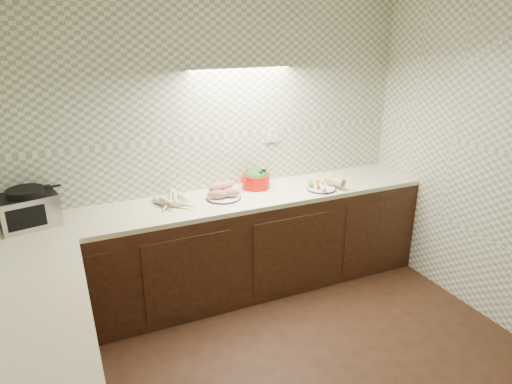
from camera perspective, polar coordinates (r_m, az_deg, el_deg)
name	(u,v)px	position (r m, az deg, el deg)	size (l,w,h in m)	color
room	(331,162)	(2.32, 9.36, 3.77)	(3.60, 3.60, 2.60)	black
counter	(177,318)	(3.17, -9.87, -15.23)	(3.60, 3.60, 0.90)	black
toaster_oven	(28,208)	(3.67, -26.61, -1.85)	(0.44, 0.37, 0.28)	black
parsnip_pile	(181,199)	(3.76, -9.34, -0.93)	(0.35, 0.39, 0.08)	beige
sweet_potato_plate	(223,192)	(3.82, -4.18, -0.04)	(0.29, 0.29, 0.13)	#18183F
onion_bowl	(219,190)	(3.93, -4.65, 0.29)	(0.13, 0.13, 0.10)	black
dutch_oven	(256,179)	(4.05, -0.01, 1.69)	(0.31, 0.31, 0.17)	#C00E04
veg_plate	(325,183)	(4.10, 8.64, 1.08)	(0.32, 0.30, 0.12)	#18183F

